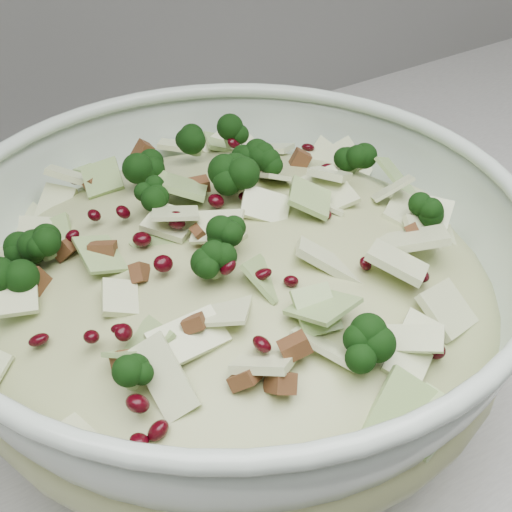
% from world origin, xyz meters
% --- Properties ---
extents(mixing_bowl, '(0.47, 0.47, 0.15)m').
position_xyz_m(mixing_bowl, '(-0.07, 1.60, 0.98)').
color(mixing_bowl, silver).
rests_on(mixing_bowl, counter).
extents(salad, '(0.41, 0.41, 0.15)m').
position_xyz_m(salad, '(-0.07, 1.60, 1.00)').
color(salad, '#B1B87D').
rests_on(salad, mixing_bowl).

